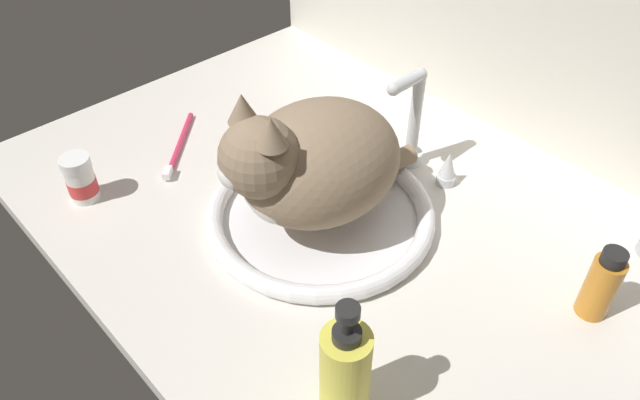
{
  "coord_description": "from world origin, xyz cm",
  "views": [
    {
      "loc": [
        51.2,
        -49.74,
        66.51
      ],
      "look_at": [
        1.86,
        -3.54,
        7.0
      ],
      "focal_mm": 33.68,
      "sensor_mm": 36.0,
      "label": 1
    }
  ],
  "objects": [
    {
      "name": "countertop",
      "position": [
        0.0,
        0.0,
        1.5
      ],
      "size": [
        104.56,
        75.18,
        3.0
      ],
      "primitive_type": "cube",
      "color": "silver",
      "rests_on": "ground"
    },
    {
      "name": "backsplash_wall",
      "position": [
        0.0,
        38.79,
        21.35
      ],
      "size": [
        104.56,
        2.4,
        42.71
      ],
      "primitive_type": "cube",
      "color": "silver",
      "rests_on": "ground"
    },
    {
      "name": "sink_basin",
      "position": [
        1.86,
        -3.54,
        4.23
      ],
      "size": [
        35.15,
        35.15,
        2.76
      ],
      "color": "white",
      "rests_on": "countertop"
    },
    {
      "name": "faucet",
      "position": [
        1.86,
        17.12,
        9.82
      ],
      "size": [
        18.62,
        9.31,
        18.11
      ],
      "color": "silver",
      "rests_on": "countertop"
    },
    {
      "name": "cat",
      "position": [
        1.66,
        -5.34,
        14.91
      ],
      "size": [
        23.14,
        34.34,
        21.61
      ],
      "color": "#8C755B",
      "rests_on": "sink_basin"
    },
    {
      "name": "amber_bottle",
      "position": [
        39.15,
        10.48,
        8.19
      ],
      "size": [
        4.08,
        4.08,
        11.08
      ],
      "color": "#C67A23",
      "rests_on": "countertop"
    },
    {
      "name": "soap_pump_bottle",
      "position": [
        26.71,
        -23.13,
        10.03
      ],
      "size": [
        5.59,
        5.59,
        18.01
      ],
      "color": "#E5DB4C",
      "rests_on": "countertop"
    },
    {
      "name": "pill_bottle",
      "position": [
        -27.58,
        -27.49,
        6.71
      ],
      "size": [
        4.69,
        4.69,
        8.0
      ],
      "color": "white",
      "rests_on": "countertop"
    },
    {
      "name": "toothbrush",
      "position": [
        -28.53,
        -9.36,
        3.61
      ],
      "size": [
        14.42,
        14.79,
        1.7
      ],
      "color": "#D83359",
      "rests_on": "countertop"
    }
  ]
}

